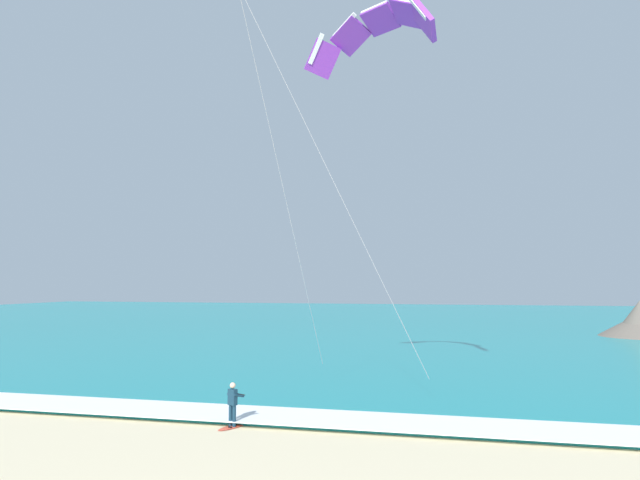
% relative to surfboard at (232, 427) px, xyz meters
% --- Properties ---
extents(sea, '(200.00, 120.00, 0.20)m').
position_rel_surfboard_xyz_m(sea, '(1.85, 60.32, 0.07)').
color(sea, teal).
rests_on(sea, ground).
extents(surf_foam, '(200.00, 2.89, 0.04)m').
position_rel_surfboard_xyz_m(surf_foam, '(1.85, 1.32, 0.19)').
color(surf_foam, white).
rests_on(surf_foam, sea).
extents(surfboard, '(0.98, 1.46, 0.09)m').
position_rel_surfboard_xyz_m(surfboard, '(0.00, 0.00, 0.00)').
color(surfboard, '#E04C38').
rests_on(surfboard, ground).
extents(kitesurfer, '(0.66, 0.65, 1.69)m').
position_rel_surfboard_xyz_m(kitesurfer, '(0.01, 0.02, 0.91)').
color(kitesurfer, '#143347').
rests_on(kitesurfer, ground).
extents(kite_primary, '(7.94, 9.30, 18.64)m').
position_rel_surfboard_xyz_m(kite_primary, '(4.57, 7.48, 18.52)').
color(kite_primary, purple).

